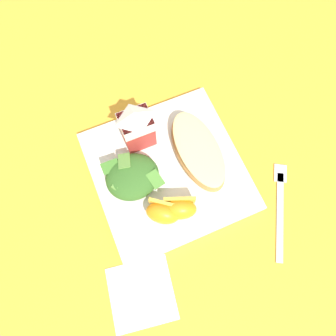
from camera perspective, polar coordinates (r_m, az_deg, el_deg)
ground at (r=0.60m, az=0.00°, el=-0.78°), size 3.00×3.00×0.00m
white_plate at (r=0.60m, az=0.00°, el=-0.55°), size 0.28×0.28×0.02m
cheesy_pizza_bread at (r=0.58m, az=5.57°, el=3.17°), size 0.08×0.17×0.04m
green_salad_pile at (r=0.57m, az=-6.67°, el=-1.60°), size 0.10×0.09×0.04m
milk_carton at (r=0.56m, az=-5.85°, el=7.70°), size 0.06×0.04×0.11m
orange_wedge_front at (r=0.55m, az=-1.01°, el=-8.28°), size 0.07×0.06×0.04m
orange_wedge_middle at (r=0.55m, az=2.22°, el=-7.52°), size 0.07×0.06×0.04m
paper_napkin at (r=0.58m, az=-4.95°, el=-22.29°), size 0.13×0.13×0.00m
metal_fork at (r=0.62m, az=20.19°, el=-6.09°), size 0.11×0.17×0.01m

